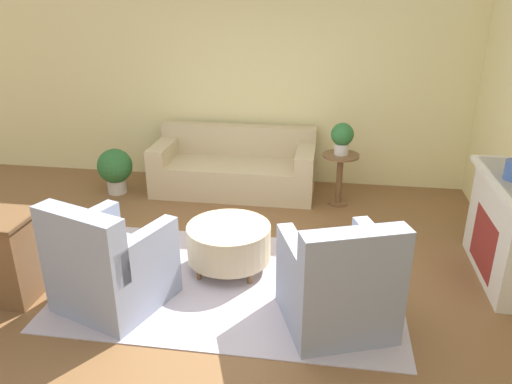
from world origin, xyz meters
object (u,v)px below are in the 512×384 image
potted_plant_on_side_table (342,137)px  armchair_left (109,267)px  armchair_right (339,286)px  side_table (340,171)px  potted_plant_floor (115,168)px  couch (235,169)px  ottoman_table (229,242)px

potted_plant_on_side_table → armchair_left: bearing=-127.8°
armchair_right → side_table: armchair_right is taller
armchair_left → potted_plant_floor: (-1.03, 2.52, -0.03)m
couch → side_table: 1.47m
ottoman_table → side_table: bearing=59.0°
armchair_right → potted_plant_floor: armchair_right is taller
armchair_left → armchair_right: (2.00, -0.00, 0.00)m
couch → potted_plant_floor: size_ratio=3.50×
side_table → armchair_left: bearing=-127.8°
armchair_right → potted_plant_on_side_table: (0.01, 2.59, 0.53)m
armchair_left → side_table: bearing=52.2°
side_table → potted_plant_floor: (-3.04, -0.07, -0.10)m
couch → potted_plant_on_side_table: (1.44, -0.26, 0.61)m
ottoman_table → side_table: side_table is taller
armchair_left → ottoman_table: 1.20m
armchair_right → couch: bearing=116.6°
couch → potted_plant_floor: 1.64m
armchair_left → potted_plant_on_side_table: bearing=52.2°
armchair_left → ottoman_table: armchair_left is taller
couch → potted_plant_on_side_table: size_ratio=5.40×
side_table → potted_plant_floor: side_table is taller
couch → potted_plant_floor: couch is taller
couch → potted_plant_floor: (-1.61, -0.34, 0.05)m
potted_plant_floor → side_table: bearing=1.3°
armchair_left → ottoman_table: (0.92, 0.77, -0.08)m
couch → armchair_left: armchair_left is taller
armchair_left → potted_plant_floor: 2.73m
ottoman_table → potted_plant_floor: potted_plant_floor is taller
couch → side_table: couch is taller
couch → armchair_left: bearing=-101.3°
potted_plant_floor → armchair_right: bearing=-39.7°
armchair_left → ottoman_table: size_ratio=1.28×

